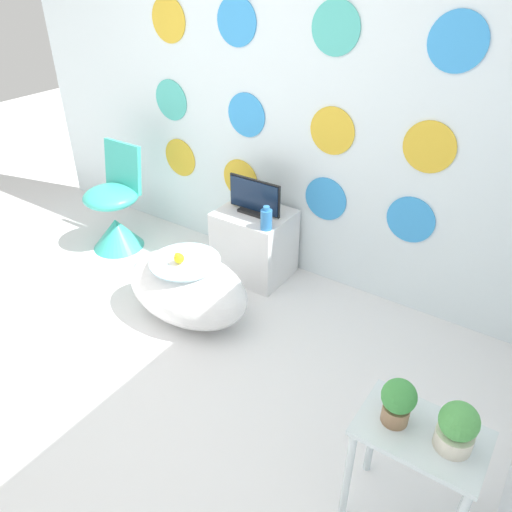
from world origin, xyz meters
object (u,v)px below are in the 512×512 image
Objects in this scene: potted_plant_right at (457,427)px; potted_plant_left at (398,401)px; tv at (254,198)px; chair at (115,215)px; bathtub at (187,288)px; vase at (266,219)px.

potted_plant_left is at bearing -177.72° from potted_plant_right.
potted_plant_left is (1.47, -1.21, 0.04)m from tv.
chair is 2.98m from potted_plant_right.
bathtub is 0.77m from tv.
potted_plant_left reaches higher than bathtub.
tv is 1.90m from potted_plant_left.
bathtub is 4.25× the size of potted_plant_right.
vase is at bearing 62.53° from bathtub.
bathtub is 4.36× the size of potted_plant_left.
potted_plant_left is 0.22m from potted_plant_right.
potted_plant_right is at bearing -35.36° from tv.
chair is at bearing -165.53° from tv.
vase is at bearing -37.73° from tv.
chair is (-1.07, 0.37, 0.05)m from bathtub.
bathtub is 5.28× the size of vase.
bathtub is at bearing -117.47° from vase.
potted_plant_right is (1.49, -1.04, 0.07)m from vase.
chair is 4.05× the size of potted_plant_right.
chair is 4.15× the size of potted_plant_left.
tv reaches higher than potted_plant_left.
tv is 2.47× the size of vase.
bathtub is at bearing -95.72° from tv.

